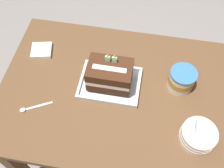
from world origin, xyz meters
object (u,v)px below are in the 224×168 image
foil_tray (110,84)px  bowl_stack (198,136)px  serving_spoon_near_tray (29,108)px  ice_cream_tub (182,80)px  napkin_pile (42,50)px  birthday_cake (110,74)px

foil_tray → bowl_stack: size_ratio=1.89×
serving_spoon_near_tray → ice_cream_tub: bearing=20.2°
napkin_pile → serving_spoon_near_tray: bearing=-81.8°
bowl_stack → napkin_pile: size_ratio=1.26×
birthday_cake → serving_spoon_near_tray: (-0.33, -0.19, -0.08)m
serving_spoon_near_tray → napkin_pile: bearing=98.2°
foil_tray → bowl_stack: 0.45m
ice_cream_tub → napkin_pile: (-0.70, 0.08, -0.04)m
ice_cream_tub → napkin_pile: bearing=173.1°
birthday_cake → foil_tray: bearing=-90.0°
foil_tray → napkin_pile: 0.40m
foil_tray → birthday_cake: (0.00, 0.00, 0.07)m
ice_cream_tub → serving_spoon_near_tray: 0.70m
bowl_stack → napkin_pile: 0.85m
birthday_cake → ice_cream_tub: birthday_cake is taller
birthday_cake → napkin_pile: (-0.38, 0.13, -0.07)m
ice_cream_tub → serving_spoon_near_tray: (-0.65, -0.24, -0.05)m
bowl_stack → napkin_pile: bearing=156.7°
serving_spoon_near_tray → birthday_cake: bearing=29.9°
birthday_cake → bowl_stack: bearing=-26.7°
birthday_cake → ice_cream_tub: size_ratio=1.63×
birthday_cake → napkin_pile: size_ratio=1.66×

